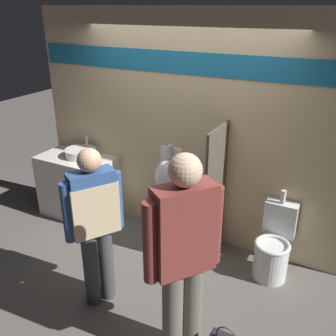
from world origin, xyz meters
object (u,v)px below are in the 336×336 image
at_px(sink_basin, 81,153).
at_px(toilet, 273,248).
at_px(person_with_lanyard, 183,255).
at_px(urinal_near_counter, 167,179).
at_px(cell_phone, 88,164).
at_px(person_in_vest, 94,218).

relative_size(sink_basin, toilet, 0.44).
bearing_deg(person_with_lanyard, urinal_near_counter, 68.27).
bearing_deg(sink_basin, urinal_near_counter, 4.60).
distance_m(toilet, person_with_lanyard, 1.60).
xyz_separation_m(sink_basin, cell_phone, (0.25, -0.17, -0.05)).
distance_m(sink_basin, person_in_vest, 1.74).
xyz_separation_m(urinal_near_counter, toilet, (1.38, -0.16, -0.45)).
height_order(person_in_vest, person_with_lanyard, person_with_lanyard).
bearing_deg(urinal_near_counter, person_in_vest, -91.04).
distance_m(sink_basin, cell_phone, 0.31).
relative_size(urinal_near_counter, person_in_vest, 0.73).
relative_size(cell_phone, urinal_near_counter, 0.12).
bearing_deg(urinal_near_counter, cell_phone, -164.70).
relative_size(cell_phone, toilet, 0.15).
distance_m(cell_phone, person_in_vest, 1.45).
bearing_deg(person_in_vest, urinal_near_counter, 30.79).
xyz_separation_m(urinal_near_counter, person_with_lanyard, (0.97, -1.55, 0.23)).
distance_m(urinal_near_counter, person_with_lanyard, 1.84).
relative_size(sink_basin, person_with_lanyard, 0.22).
xyz_separation_m(cell_phone, person_with_lanyard, (1.96, -1.28, 0.13)).
bearing_deg(sink_basin, toilet, -1.34).
height_order(toilet, person_with_lanyard, person_with_lanyard).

